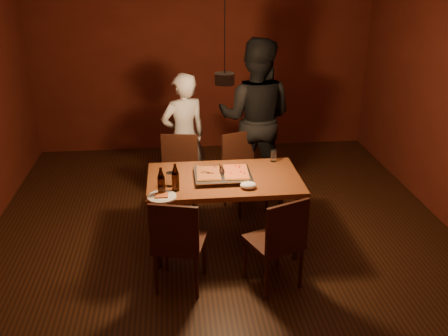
{
  "coord_description": "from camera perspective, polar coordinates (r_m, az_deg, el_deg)",
  "views": [
    {
      "loc": [
        -0.47,
        -4.39,
        2.75
      ],
      "look_at": [
        0.0,
        0.08,
        0.85
      ],
      "focal_mm": 40.0,
      "sensor_mm": 36.0,
      "label": 1
    }
  ],
  "objects": [
    {
      "name": "diner_white",
      "position": [
        6.0,
        -4.6,
        3.58
      ],
      "size": [
        0.66,
        0.55,
        1.54
      ],
      "primitive_type": "imported",
      "rotation": [
        0.0,
        0.0,
        3.52
      ],
      "color": "silver",
      "rests_on": "floor"
    },
    {
      "name": "beer_bottle_b",
      "position": [
        4.61,
        -5.58,
        -1.08
      ],
      "size": [
        0.07,
        0.07,
        0.27
      ],
      "color": "black",
      "rests_on": "dining_table"
    },
    {
      "name": "diner_dark",
      "position": [
        6.06,
        3.61,
        5.69
      ],
      "size": [
        1.12,
        0.99,
        1.92
      ],
      "primitive_type": "imported",
      "rotation": [
        0.0,
        0.0,
        2.81
      ],
      "color": "black",
      "rests_on": "floor"
    },
    {
      "name": "room_shell",
      "position": [
        4.62,
        0.07,
        5.92
      ],
      "size": [
        6.0,
        6.0,
        6.0
      ],
      "color": "#391F0F",
      "rests_on": "ground"
    },
    {
      "name": "spatula",
      "position": [
        4.9,
        -0.19,
        -0.35
      ],
      "size": [
        0.1,
        0.24,
        0.04
      ],
      "primitive_type": null,
      "rotation": [
        0.0,
        0.0,
        0.03
      ],
      "color": "silver",
      "rests_on": "pizza_tray"
    },
    {
      "name": "chair_near_left",
      "position": [
        4.33,
        -5.35,
        -7.89
      ],
      "size": [
        0.51,
        0.51,
        0.49
      ],
      "rotation": [
        0.0,
        0.0,
        -0.25
      ],
      "color": "#38190F",
      "rests_on": "floor"
    },
    {
      "name": "plate_slice",
      "position": [
        4.54,
        -7.13,
        -3.27
      ],
      "size": [
        0.26,
        0.26,
        0.03
      ],
      "color": "white",
      "rests_on": "dining_table"
    },
    {
      "name": "napkin",
      "position": [
        4.68,
        2.8,
        -1.99
      ],
      "size": [
        0.15,
        0.12,
        0.06
      ],
      "primitive_type": "ellipsoid",
      "color": "white",
      "rests_on": "dining_table"
    },
    {
      "name": "chair_near_right",
      "position": [
        4.36,
        6.36,
        -7.68
      ],
      "size": [
        0.55,
        0.55,
        0.49
      ],
      "rotation": [
        0.0,
        0.0,
        0.39
      ],
      "color": "#38190F",
      "rests_on": "floor"
    },
    {
      "name": "chair_far_left",
      "position": [
        5.73,
        -5.17,
        0.09
      ],
      "size": [
        0.47,
        0.47,
        0.49
      ],
      "rotation": [
        0.0,
        0.0,
        3.0
      ],
      "color": "#38190F",
      "rests_on": "floor"
    },
    {
      "name": "chair_far_right",
      "position": [
        5.79,
        2.13,
        0.43
      ],
      "size": [
        0.55,
        0.55,
        0.49
      ],
      "rotation": [
        0.0,
        0.0,
        3.52
      ],
      "color": "#38190F",
      "rests_on": "floor"
    },
    {
      "name": "dining_table",
      "position": [
        4.95,
        0.0,
        -1.85
      ],
      "size": [
        1.5,
        0.9,
        0.75
      ],
      "color": "brown",
      "rests_on": "floor"
    },
    {
      "name": "pizza_cheese",
      "position": [
        4.9,
        1.38,
        -0.44
      ],
      "size": [
        0.25,
        0.39,
        0.02
      ],
      "primitive_type": "cube",
      "rotation": [
        0.0,
        0.0,
        -0.04
      ],
      "color": "gold",
      "rests_on": "pizza_tray"
    },
    {
      "name": "water_glass_left",
      "position": [
        4.74,
        -6.13,
        -1.28
      ],
      "size": [
        0.08,
        0.08,
        0.13
      ],
      "primitive_type": "cylinder",
      "color": "silver",
      "rests_on": "dining_table"
    },
    {
      "name": "pizza_meat",
      "position": [
        4.87,
        -1.78,
        -0.57
      ],
      "size": [
        0.24,
        0.37,
        0.02
      ],
      "primitive_type": "cube",
      "rotation": [
        0.0,
        0.0,
        -0.03
      ],
      "color": "maroon",
      "rests_on": "pizza_tray"
    },
    {
      "name": "water_glass_right",
      "position": [
        5.3,
        5.69,
        1.38
      ],
      "size": [
        0.06,
        0.06,
        0.13
      ],
      "primitive_type": "cylinder",
      "color": "silver",
      "rests_on": "dining_table"
    },
    {
      "name": "beer_bottle_a",
      "position": [
        4.54,
        -7.19,
        -1.53
      ],
      "size": [
        0.07,
        0.07,
        0.26
      ],
      "color": "black",
      "rests_on": "dining_table"
    },
    {
      "name": "pizza_tray",
      "position": [
        4.89,
        -0.14,
        -0.88
      ],
      "size": [
        0.56,
        0.46,
        0.05
      ],
      "primitive_type": "cube",
      "rotation": [
        0.0,
        0.0,
        0.01
      ],
      "color": "silver",
      "rests_on": "dining_table"
    },
    {
      "name": "pendant_lamp",
      "position": [
        4.52,
        0.07,
        10.3
      ],
      "size": [
        0.18,
        0.18,
        1.1
      ],
      "color": "black",
      "rests_on": "ceiling"
    }
  ]
}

